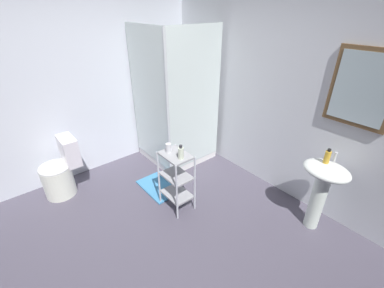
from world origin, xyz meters
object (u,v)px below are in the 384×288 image
object	(u,v)px
hand_soap_bottle	(327,157)
rinse_cup	(169,148)
pedestal_sink	(322,184)
toilet	(61,172)
lotion_bottle_white	(181,153)
shower_stall	(175,133)
storage_cart	(176,177)
bath_mat	(159,186)

from	to	relation	value
hand_soap_bottle	rinse_cup	world-z (taller)	hand_soap_bottle
pedestal_sink	toilet	bearing A→B (deg)	-140.38
hand_soap_bottle	lotion_bottle_white	xyz separation A→B (m)	(-1.08, -1.00, -0.07)
shower_stall	lotion_bottle_white	bearing A→B (deg)	-32.78
pedestal_sink	storage_cart	bearing A→B (deg)	-141.32
shower_stall	storage_cart	world-z (taller)	shower_stall
storage_cart	hand_soap_bottle	size ratio (longest dim) A/B	4.60
pedestal_sink	lotion_bottle_white	size ratio (longest dim) A/B	4.91
hand_soap_bottle	lotion_bottle_white	bearing A→B (deg)	-137.08
storage_cart	toilet	bearing A→B (deg)	-139.41
toilet	storage_cart	distance (m)	1.52
lotion_bottle_white	bath_mat	size ratio (longest dim) A/B	0.28
lotion_bottle_white	rinse_cup	size ratio (longest dim) A/B	1.63
storage_cart	lotion_bottle_white	distance (m)	0.39
rinse_cup	lotion_bottle_white	bearing A→B (deg)	5.13
bath_mat	lotion_bottle_white	bearing A→B (deg)	-3.12
hand_soap_bottle	bath_mat	bearing A→B (deg)	-149.23
pedestal_sink	hand_soap_bottle	xyz separation A→B (m)	(-0.04, 0.02, 0.30)
hand_soap_bottle	bath_mat	xyz separation A→B (m)	(-1.63, -0.97, -0.87)
toilet	shower_stall	bearing A→B (deg)	80.80
bath_mat	toilet	bearing A→B (deg)	-124.82
toilet	rinse_cup	distance (m)	1.50
shower_stall	hand_soap_bottle	world-z (taller)	shower_stall
shower_stall	bath_mat	distance (m)	0.88
pedestal_sink	rinse_cup	distance (m)	1.67
pedestal_sink	storage_cart	xyz separation A→B (m)	(-1.22, -0.98, -0.14)
pedestal_sink	lotion_bottle_white	world-z (taller)	lotion_bottle_white
toilet	storage_cart	xyz separation A→B (m)	(1.15, 0.99, 0.12)
shower_stall	storage_cart	bearing A→B (deg)	-35.58
bath_mat	hand_soap_bottle	bearing A→B (deg)	30.77
hand_soap_bottle	storage_cart	bearing A→B (deg)	-139.88
shower_stall	lotion_bottle_white	world-z (taller)	shower_stall
lotion_bottle_white	storage_cart	bearing A→B (deg)	177.53
shower_stall	storage_cart	size ratio (longest dim) A/B	2.70
pedestal_sink	hand_soap_bottle	world-z (taller)	hand_soap_bottle
bath_mat	rinse_cup	bearing A→B (deg)	-7.94
shower_stall	hand_soap_bottle	bearing A→B (deg)	9.85
storage_cart	hand_soap_bottle	xyz separation A→B (m)	(1.18, 1.00, 0.44)
rinse_cup	bath_mat	xyz separation A→B (m)	(-0.35, 0.05, -0.78)
toilet	hand_soap_bottle	distance (m)	3.11
shower_stall	storage_cart	distance (m)	1.09
shower_stall	rinse_cup	distance (m)	1.08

